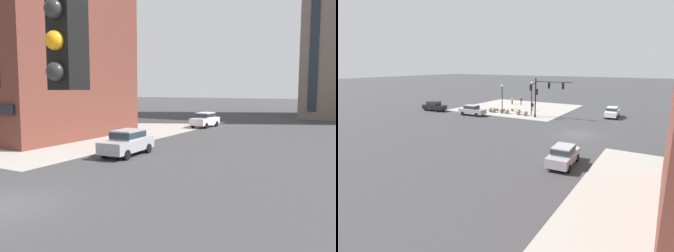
# 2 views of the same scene
# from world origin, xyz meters

# --- Properties ---
(ground_plane) EXTENTS (320.00, 320.00, 0.00)m
(ground_plane) POSITION_xyz_m (0.00, 0.00, 0.00)
(ground_plane) COLOR #38383A
(sidewalk_corner_slab) EXTENTS (20.00, 19.00, 0.02)m
(sidewalk_corner_slab) POSITION_xyz_m (16.00, -14.50, 0.00)
(sidewalk_corner_slab) COLOR gray
(sidewalk_corner_slab) RESTS_ON ground
(traffic_signal_main) EXTENTS (5.88, 2.09, 6.16)m
(traffic_signal_main) POSITION_xyz_m (7.94, -7.06, 4.01)
(traffic_signal_main) COLOR black
(traffic_signal_main) RESTS_ON ground
(bollard_sphere_curb_a) EXTENTS (0.80, 0.80, 0.80)m
(bollard_sphere_curb_a) POSITION_xyz_m (10.95, -7.62, 0.40)
(bollard_sphere_curb_a) COLOR gray
(bollard_sphere_curb_a) RESTS_ON ground
(bollard_sphere_curb_b) EXTENTS (0.80, 0.80, 0.80)m
(bollard_sphere_curb_b) POSITION_xyz_m (12.38, -7.81, 0.40)
(bollard_sphere_curb_b) COLOR gray
(bollard_sphere_curb_b) RESTS_ON ground
(bollard_sphere_curb_c) EXTENTS (0.80, 0.80, 0.80)m
(bollard_sphere_curb_c) POSITION_xyz_m (14.48, -7.65, 0.40)
(bollard_sphere_curb_c) COLOR gray
(bollard_sphere_curb_c) RESTS_ON ground
(bollard_sphere_curb_d) EXTENTS (0.80, 0.80, 0.80)m
(bollard_sphere_curb_d) POSITION_xyz_m (15.62, -7.84, 0.40)
(bollard_sphere_curb_d) COLOR gray
(bollard_sphere_curb_d) RESTS_ON ground
(bollard_sphere_curb_e) EXTENTS (0.80, 0.80, 0.80)m
(bollard_sphere_curb_e) POSITION_xyz_m (17.13, -7.65, 0.40)
(bollard_sphere_curb_e) COLOR gray
(bollard_sphere_curb_e) RESTS_ON ground
(bollard_sphere_curb_f) EXTENTS (0.80, 0.80, 0.80)m
(bollard_sphere_curb_f) POSITION_xyz_m (17.87, -7.69, 0.40)
(bollard_sphere_curb_f) COLOR gray
(bollard_sphere_curb_f) RESTS_ON ground
(bench_near_signal) EXTENTS (1.81, 0.53, 0.49)m
(bench_near_signal) POSITION_xyz_m (14.28, -10.39, 0.33)
(bench_near_signal) COLOR tan
(bench_near_signal) RESTS_ON ground
(bench_mid_block) EXTENTS (1.81, 0.52, 0.49)m
(bench_mid_block) POSITION_xyz_m (16.82, -9.34, 0.33)
(bench_mid_block) COLOR tan
(bench_mid_block) RESTS_ON ground
(pedestrian_near_bench) EXTENTS (0.53, 0.28, 1.67)m
(pedestrian_near_bench) POSITION_xyz_m (11.93, -12.24, 0.96)
(pedestrian_near_bench) COLOR gray
(pedestrian_near_bench) RESTS_ON ground
(pedestrian_at_curb) EXTENTS (0.36, 0.46, 1.72)m
(pedestrian_at_curb) POSITION_xyz_m (17.19, -17.91, 0.99)
(pedestrian_at_curb) COLOR gray
(pedestrian_at_curb) RESTS_ON ground
(pedestrian_walking_east) EXTENTS (0.28, 0.53, 1.66)m
(pedestrian_walking_east) POSITION_xyz_m (19.39, -18.03, 0.95)
(pedestrian_walking_east) COLOR black
(pedestrian_walking_east) RESTS_ON ground
(street_lamp_corner_near) EXTENTS (0.36, 0.36, 5.47)m
(street_lamp_corner_near) POSITION_xyz_m (10.00, -7.88, 3.43)
(street_lamp_corner_near) COLOR black
(street_lamp_corner_near) RESTS_ON ground
(street_lamp_mid_sidewalk) EXTENTS (0.36, 0.36, 4.90)m
(street_lamp_mid_sidewalk) POSITION_xyz_m (15.35, -7.55, 3.11)
(street_lamp_mid_sidewalk) COLOR black
(street_lamp_mid_sidewalk) RESTS_ON ground
(car_main_northbound_far) EXTENTS (4.46, 2.01, 1.68)m
(car_main_northbound_far) POSITION_xyz_m (27.28, -3.50, 0.92)
(car_main_northbound_far) COLOR black
(car_main_northbound_far) RESTS_ON ground
(car_main_southbound_near) EXTENTS (2.04, 4.47, 1.68)m
(car_main_southbound_near) POSITION_xyz_m (-1.44, -13.33, 0.92)
(car_main_southbound_near) COLOR silver
(car_main_southbound_near) RESTS_ON ground
(car_main_southbound_far) EXTENTS (4.47, 2.04, 1.68)m
(car_main_southbound_far) POSITION_xyz_m (18.61, -3.45, 0.92)
(car_main_southbound_far) COLOR #99999E
(car_main_southbound_far) RESTS_ON ground
(car_cross_westbound) EXTENTS (2.08, 4.49, 1.68)m
(car_cross_westbound) POSITION_xyz_m (-1.88, 10.62, 0.92)
(car_cross_westbound) COLOR #99999E
(car_cross_westbound) RESTS_ON ground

